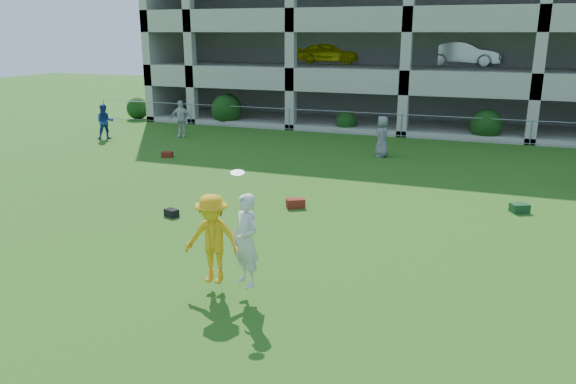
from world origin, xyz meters
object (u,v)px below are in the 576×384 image
at_px(bystander_a, 105,122).
at_px(bystander_c, 382,136).
at_px(frisbee_contest, 221,239).
at_px(parking_garage, 429,17).
at_px(bystander_b, 181,119).

relative_size(bystander_a, bystander_c, 0.99).
distance_m(frisbee_contest, parking_garage, 28.00).
bearing_deg(bystander_a, bystander_b, -12.01).
xyz_separation_m(bystander_a, parking_garage, (13.60, 14.25, 5.16)).
distance_m(bystander_b, frisbee_contest, 18.08).
relative_size(bystander_b, parking_garage, 0.06).
relative_size(bystander_b, frisbee_contest, 0.78).
bearing_deg(bystander_c, bystander_a, -99.36).
relative_size(bystander_c, parking_garage, 0.06).
bearing_deg(parking_garage, frisbee_contest, -91.02).
bearing_deg(bystander_a, parking_garage, 5.07).
height_order(bystander_b, parking_garage, parking_garage).
height_order(bystander_a, frisbee_contest, frisbee_contest).
xyz_separation_m(bystander_a, frisbee_contest, (13.11, -13.32, 0.31)).
height_order(bystander_c, frisbee_contest, frisbee_contest).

